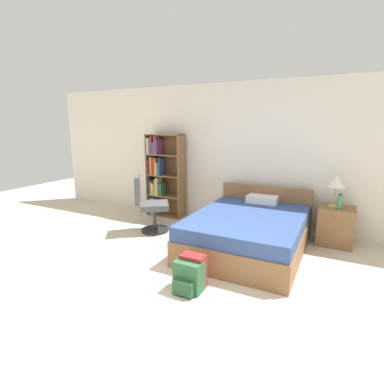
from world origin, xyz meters
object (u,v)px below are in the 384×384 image
(bookshelf, at_px, (161,175))
(table_lamp, at_px, (336,182))
(backpack_red, at_px, (193,272))
(bed, at_px, (249,231))
(water_bottle, at_px, (340,202))
(office_chair, at_px, (149,205))
(backpack_green, at_px, (189,277))
(nightstand, at_px, (335,226))

(bookshelf, bearing_deg, table_lamp, -1.94)
(bookshelf, xyz_separation_m, backpack_red, (1.89, -2.30, -0.66))
(bookshelf, relative_size, bed, 0.81)
(backpack_red, bearing_deg, water_bottle, 55.43)
(water_bottle, bearing_deg, office_chair, -166.23)
(table_lamp, relative_size, water_bottle, 2.06)
(bed, distance_m, backpack_red, 1.42)
(office_chair, xyz_separation_m, backpack_green, (1.53, -1.42, -0.31))
(bed, height_order, nightstand, bed)
(office_chair, height_order, backpack_red, office_chair)
(nightstand, xyz_separation_m, water_bottle, (0.02, -0.11, 0.42))
(office_chair, bearing_deg, nightstand, 15.91)
(nightstand, relative_size, backpack_green, 1.69)
(table_lamp, bearing_deg, office_chair, -163.68)
(office_chair, xyz_separation_m, backpack_red, (1.54, -1.34, -0.28))
(table_lamp, bearing_deg, bed, -144.08)
(bed, relative_size, office_chair, 2.07)
(nightstand, xyz_separation_m, backpack_red, (-1.40, -2.18, -0.11))
(bookshelf, bearing_deg, backpack_green, -51.65)
(office_chair, relative_size, water_bottle, 4.10)
(bed, height_order, table_lamp, table_lamp)
(bookshelf, height_order, nightstand, bookshelf)
(backpack_green, bearing_deg, bookshelf, 128.35)
(bed, bearing_deg, backpack_red, -100.26)
(bed, height_order, water_bottle, water_bottle)
(bed, distance_m, office_chair, 1.80)
(bookshelf, relative_size, nightstand, 2.77)
(office_chair, xyz_separation_m, water_bottle, (2.96, 0.73, 0.24))
(nightstand, bearing_deg, bed, -145.60)
(table_lamp, bearing_deg, backpack_green, -120.95)
(table_lamp, distance_m, backpack_red, 2.69)
(water_bottle, bearing_deg, nightstand, 101.49)
(bookshelf, xyz_separation_m, table_lamp, (3.24, -0.11, 0.14))
(water_bottle, height_order, backpack_green, water_bottle)
(bookshelf, relative_size, office_chair, 1.67)
(table_lamp, xyz_separation_m, backpack_green, (-1.36, -2.27, -0.82))
(bookshelf, xyz_separation_m, water_bottle, (3.32, -0.23, -0.14))
(water_bottle, relative_size, backpack_red, 0.60)
(backpack_green, bearing_deg, office_chair, 137.01)
(nightstand, distance_m, table_lamp, 0.69)
(bed, bearing_deg, bookshelf, 157.14)
(water_bottle, bearing_deg, backpack_green, -123.75)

